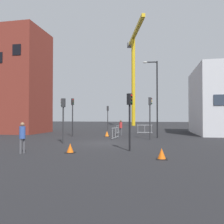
# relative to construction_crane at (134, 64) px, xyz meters

# --- Properties ---
(ground) EXTENTS (160.00, 160.00, 0.00)m
(ground) POSITION_rel_construction_crane_xyz_m (0.92, -35.76, -14.75)
(ground) COLOR black
(brick_building) EXTENTS (8.15, 6.23, 13.60)m
(brick_building) POSITION_rel_construction_crane_xyz_m (-13.38, -26.60, -7.95)
(brick_building) COLOR maroon
(brick_building) RESTS_ON ground
(construction_crane) EXTENTS (5.74, 18.28, 21.85)m
(construction_crane) POSITION_rel_construction_crane_xyz_m (0.00, 0.00, 0.00)
(construction_crane) COLOR gold
(construction_crane) RESTS_ON ground
(streetlamp_tall) EXTENTS (1.48, 0.36, 7.78)m
(streetlamp_tall) POSITION_rel_construction_crane_xyz_m (5.21, -30.39, -10.26)
(streetlamp_tall) COLOR black
(streetlamp_tall) RESTS_ON ground
(traffic_light_island) EXTENTS (0.38, 0.36, 3.58)m
(traffic_light_island) POSITION_rel_construction_crane_xyz_m (3.64, -39.57, -12.32)
(traffic_light_island) COLOR black
(traffic_light_island) RESTS_ON ground
(traffic_light_crosswalk) EXTENTS (0.36, 0.38, 4.12)m
(traffic_light_crosswalk) POSITION_rel_construction_crane_xyz_m (-3.64, -30.41, -11.99)
(traffic_light_crosswalk) COLOR #232326
(traffic_light_crosswalk) RESTS_ON ground
(traffic_light_verge) EXTENTS (0.38, 0.25, 3.61)m
(traffic_light_verge) POSITION_rel_construction_crane_xyz_m (-2.08, -36.56, -12.31)
(traffic_light_verge) COLOR #2D2D30
(traffic_light_verge) RESTS_ON ground
(traffic_light_near) EXTENTS (0.27, 0.38, 3.74)m
(traffic_light_near) POSITION_rel_construction_crane_xyz_m (-1.85, -20.68, -12.22)
(traffic_light_near) COLOR #2D2D30
(traffic_light_near) RESTS_ON ground
(traffic_light_median) EXTENTS (0.37, 0.25, 3.95)m
(traffic_light_median) POSITION_rel_construction_crane_xyz_m (4.69, -32.18, -12.10)
(traffic_light_median) COLOR #2D2D30
(traffic_light_median) RESTS_ON ground
(pedestrian_walking) EXTENTS (0.34, 0.34, 1.80)m
(pedestrian_walking) POSITION_rel_construction_crane_xyz_m (-2.39, -41.69, -13.70)
(pedestrian_walking) COLOR #4C4C51
(pedestrian_walking) RESTS_ON ground
(pedestrian_waiting) EXTENTS (0.34, 0.34, 1.73)m
(pedestrian_waiting) POSITION_rel_construction_crane_xyz_m (1.21, -27.70, -13.74)
(pedestrian_waiting) COLOR #4C4C51
(pedestrian_waiting) RESTS_ON ground
(safety_barrier_right_run) EXTENTS (1.98, 0.29, 1.08)m
(safety_barrier_right_run) POSITION_rel_construction_crane_xyz_m (3.78, -23.86, -14.19)
(safety_barrier_right_run) COLOR #B2B5BA
(safety_barrier_right_run) RESTS_ON ground
(safety_barrier_rear) EXTENTS (0.20, 1.88, 1.08)m
(safety_barrier_rear) POSITION_rel_construction_crane_xyz_m (0.43, -24.74, -14.19)
(safety_barrier_rear) COLOR gray
(safety_barrier_rear) RESTS_ON ground
(safety_barrier_left_run) EXTENTS (0.26, 2.36, 1.08)m
(safety_barrier_left_run) POSITION_rel_construction_crane_xyz_m (1.30, -31.66, -14.19)
(safety_barrier_left_run) COLOR #9EA0A5
(safety_barrier_left_run) RESTS_ON ground
(traffic_cone_by_barrier) EXTENTS (0.55, 0.55, 0.56)m
(traffic_cone_by_barrier) POSITION_rel_construction_crane_xyz_m (0.27, -40.95, -14.49)
(traffic_cone_by_barrier) COLOR black
(traffic_cone_by_barrier) RESTS_ON ground
(traffic_cone_orange) EXTENTS (0.55, 0.55, 0.56)m
(traffic_cone_orange) POSITION_rel_construction_crane_xyz_m (5.52, -41.97, -14.49)
(traffic_cone_orange) COLOR black
(traffic_cone_orange) RESTS_ON ground
(traffic_cone_on_verge) EXTENTS (0.59, 0.59, 0.59)m
(traffic_cone_on_verge) POSITION_rel_construction_crane_xyz_m (0.03, -29.77, -14.48)
(traffic_cone_on_verge) COLOR black
(traffic_cone_on_verge) RESTS_ON ground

